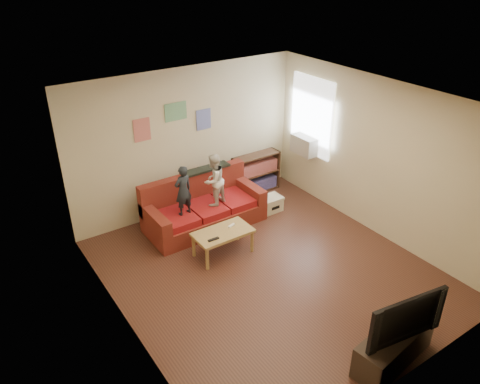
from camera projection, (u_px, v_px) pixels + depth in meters
room_shell at (272, 195)px, 6.67m from camera, size 4.52×5.02×2.72m
sofa at (203, 208)px, 8.41m from camera, size 2.10×0.97×0.93m
child_a at (183, 191)px, 7.79m from camera, size 0.35×0.25×0.89m
child_b at (214, 180)px, 8.07m from camera, size 0.55×0.49×0.94m
coffee_table at (223, 235)px, 7.55m from camera, size 0.95×0.52×0.43m
remote at (213, 239)px, 7.30m from camera, size 0.19×0.05×0.02m
game_controller at (231, 226)px, 7.65m from camera, size 0.14×0.08×0.03m
bookshelf at (256, 175)px, 9.50m from camera, size 1.01×0.30×0.81m
window at (311, 116)px, 8.84m from camera, size 0.04×1.08×1.48m
ac_unit at (305, 145)px, 9.04m from camera, size 0.28×0.55×0.35m
artwork_left at (142, 130)px, 7.87m from camera, size 0.30×0.01×0.40m
artwork_center at (176, 112)px, 8.10m from camera, size 0.42×0.01×0.32m
artwork_right at (204, 119)px, 8.49m from camera, size 0.30×0.01×0.38m
file_box at (271, 204)px, 8.89m from camera, size 0.42×0.32×0.29m
tv_stand at (394, 347)px, 5.64m from camera, size 1.22×0.54×0.44m
television at (401, 314)px, 5.39m from camera, size 1.07×0.30×0.61m
tissue at (245, 222)px, 8.50m from camera, size 0.13×0.13×0.11m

